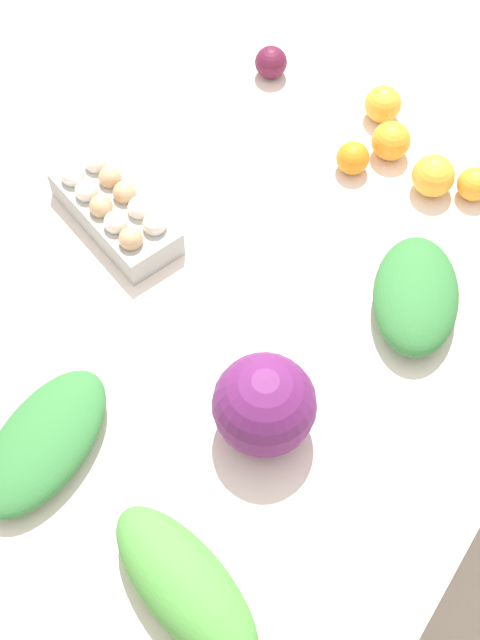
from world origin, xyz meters
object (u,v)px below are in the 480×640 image
(orange_4, at_px, (474,184))
(orange_3, at_px, (391,141))
(greens_bunch_kale, at_px, (185,586))
(orange_0, at_px, (383,104))
(greens_bunch_chard, at_px, (44,442))
(orange_1, at_px, (433,176))
(beet_root, at_px, (271,62))
(orange_2, at_px, (353,158))
(greens_bunch_dandelion, at_px, (416,295))
(cabbage_purple, at_px, (264,405))
(egg_carton, at_px, (115,209))

(orange_4, bearing_deg, orange_3, 88.62)
(greens_bunch_kale, xyz_separation_m, orange_0, (1.02, 0.24, -0.01))
(greens_bunch_chard, height_order, orange_1, orange_1)
(beet_root, relative_size, orange_2, 1.05)
(greens_bunch_dandelion, relative_size, orange_3, 3.22)
(cabbage_purple, relative_size, orange_4, 2.55)
(egg_carton, xyz_separation_m, orange_3, (0.44, -0.35, -0.00))
(greens_bunch_chard, distance_m, orange_3, 0.89)
(orange_3, bearing_deg, orange_4, -91.38)
(orange_0, bearing_deg, egg_carton, 151.53)
(greens_bunch_chard, xyz_separation_m, orange_3, (0.88, -0.15, 0.01))
(egg_carton, xyz_separation_m, greens_bunch_chard, (-0.43, -0.19, -0.01))
(orange_2, relative_size, orange_4, 1.00)
(greens_bunch_chard, relative_size, beet_root, 4.13)
(orange_0, distance_m, orange_3, 0.10)
(orange_1, relative_size, orange_4, 1.26)
(greens_bunch_dandelion, height_order, orange_2, greens_bunch_dandelion)
(greens_bunch_kale, bearing_deg, egg_carton, 46.21)
(greens_bunch_dandelion, distance_m, orange_2, 0.34)
(greens_bunch_chard, bearing_deg, orange_4, -21.18)
(orange_3, bearing_deg, egg_carton, 141.95)
(greens_bunch_dandelion, xyz_separation_m, orange_4, (0.30, 0.03, -0.01))
(egg_carton, bearing_deg, cabbage_purple, -6.07)
(cabbage_purple, bearing_deg, greens_bunch_kale, -169.52)
(greens_bunch_chard, distance_m, orange_2, 0.81)
(cabbage_purple, bearing_deg, orange_4, -5.95)
(orange_3, relative_size, orange_4, 1.18)
(greens_bunch_dandelion, xyz_separation_m, orange_2, (0.22, 0.26, -0.01))
(egg_carton, relative_size, orange_1, 3.64)
(orange_2, bearing_deg, orange_0, 7.35)
(greens_bunch_kale, bearing_deg, greens_bunch_chard, 78.82)
(orange_1, bearing_deg, egg_carton, 131.56)
(egg_carton, relative_size, greens_bunch_dandelion, 1.20)
(greens_bunch_dandelion, bearing_deg, orange_4, 5.47)
(orange_2, bearing_deg, greens_bunch_kale, -166.04)
(beet_root, xyz_separation_m, orange_3, (-0.06, -0.32, 0.00))
(beet_root, bearing_deg, greens_bunch_kale, -153.76)
(orange_1, bearing_deg, orange_3, 71.95)
(greens_bunch_kale, relative_size, orange_4, 4.52)
(orange_3, bearing_deg, greens_bunch_chard, 170.09)
(greens_bunch_kale, bearing_deg, orange_3, 10.38)
(cabbage_purple, bearing_deg, orange_3, 10.34)
(egg_carton, relative_size, greens_bunch_kale, 1.02)
(egg_carton, xyz_separation_m, orange_0, (0.52, -0.28, -0.00))
(orange_0, relative_size, orange_3, 0.97)
(greens_bunch_chard, bearing_deg, orange_0, -5.39)
(cabbage_purple, distance_m, orange_4, 0.65)
(greens_bunch_chard, bearing_deg, orange_2, -7.87)
(greens_bunch_chard, height_order, orange_4, greens_bunch_chard)
(greens_bunch_dandelion, xyz_separation_m, beet_root, (0.36, 0.54, -0.01))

